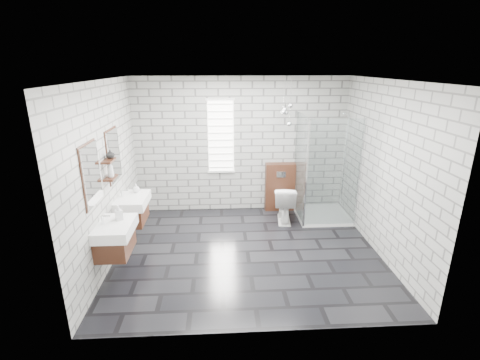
{
  "coord_description": "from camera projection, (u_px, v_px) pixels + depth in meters",
  "views": [
    {
      "loc": [
        -0.41,
        -5.0,
        2.91
      ],
      "look_at": [
        -0.1,
        0.35,
        1.12
      ],
      "focal_mm": 26.0,
      "sensor_mm": 36.0,
      "label": 1
    }
  ],
  "objects": [
    {
      "name": "pendant_cluster",
      "position": [
        287.0,
        112.0,
        6.37
      ],
      "size": [
        0.24,
        0.25,
        0.89
      ],
      "color": "silver",
      "rests_on": "ceiling"
    },
    {
      "name": "vase",
      "position": [
        110.0,
        154.0,
        5.07
      ],
      "size": [
        0.15,
        0.15,
        0.13
      ],
      "primitive_type": "imported",
      "rotation": [
        0.0,
        0.0,
        0.28
      ],
      "color": "#B2B2B2",
      "rests_on": "shelf_upper"
    },
    {
      "name": "wall_right",
      "position": [
        384.0,
        170.0,
        5.36
      ],
      "size": [
        0.02,
        3.6,
        2.7
      ],
      "primitive_type": "cube",
      "color": "#A6A6A1",
      "rests_on": "floor"
    },
    {
      "name": "vanity_left",
      "position": [
        112.0,
        230.0,
        4.75
      ],
      "size": [
        0.47,
        0.7,
        1.57
      ],
      "color": "#442315",
      "rests_on": "wall_left"
    },
    {
      "name": "toilet",
      "position": [
        284.0,
        203.0,
        6.7
      ],
      "size": [
        0.48,
        0.75,
        0.72
      ],
      "primitive_type": "imported",
      "rotation": [
        0.0,
        0.0,
        3.02
      ],
      "color": "white",
      "rests_on": "floor"
    },
    {
      "name": "soap_bottle_b",
      "position": [
        136.0,
        188.0,
        5.84
      ],
      "size": [
        0.13,
        0.13,
        0.15
      ],
      "primitive_type": "imported",
      "rotation": [
        0.0,
        0.0,
        0.08
      ],
      "color": "#B2B2B2",
      "rests_on": "vanity_right"
    },
    {
      "name": "wall_left",
      "position": [
        106.0,
        175.0,
        5.13
      ],
      "size": [
        0.02,
        3.6,
        2.7
      ],
      "primitive_type": "cube",
      "color": "#A6A6A1",
      "rests_on": "floor"
    },
    {
      "name": "soap_bottle_a",
      "position": [
        119.0,
        212.0,
        4.81
      ],
      "size": [
        0.13,
        0.13,
        0.21
      ],
      "primitive_type": "imported",
      "rotation": [
        0.0,
        0.0,
        0.43
      ],
      "color": "#B2B2B2",
      "rests_on": "vanity_left"
    },
    {
      "name": "shelf_lower",
      "position": [
        111.0,
        178.0,
        5.1
      ],
      "size": [
        0.14,
        0.3,
        0.03
      ],
      "primitive_type": "cube",
      "color": "#442315",
      "rests_on": "wall_left"
    },
    {
      "name": "cistern_panel",
      "position": [
        280.0,
        187.0,
        7.17
      ],
      "size": [
        0.6,
        0.2,
        1.0
      ],
      "primitive_type": "cube",
      "color": "#442315",
      "rests_on": "floor"
    },
    {
      "name": "wall_front",
      "position": [
        262.0,
        225.0,
        3.53
      ],
      "size": [
        4.2,
        0.02,
        2.7
      ],
      "primitive_type": "cube",
      "color": "#A6A6A1",
      "rests_on": "floor"
    },
    {
      "name": "floor",
      "position": [
        247.0,
        252.0,
        5.68
      ],
      "size": [
        4.2,
        3.6,
        0.02
      ],
      "primitive_type": "cube",
      "color": "black",
      "rests_on": "ground"
    },
    {
      "name": "shower_enclosure",
      "position": [
        320.0,
        195.0,
        6.72
      ],
      "size": [
        1.0,
        1.0,
        2.03
      ],
      "color": "white",
      "rests_on": "floor"
    },
    {
      "name": "shelf_upper",
      "position": [
        109.0,
        161.0,
        5.02
      ],
      "size": [
        0.14,
        0.3,
        0.03
      ],
      "primitive_type": "cube",
      "color": "#442315",
      "rests_on": "wall_left"
    },
    {
      "name": "soap_bottle_c",
      "position": [
        110.0,
        169.0,
        5.05
      ],
      "size": [
        0.11,
        0.11,
        0.24
      ],
      "primitive_type": "imported",
      "rotation": [
        0.0,
        0.0,
        -0.17
      ],
      "color": "#B2B2B2",
      "rests_on": "shelf_lower"
    },
    {
      "name": "wall_back",
      "position": [
        241.0,
        146.0,
        6.96
      ],
      "size": [
        4.2,
        0.02,
        2.7
      ],
      "primitive_type": "cube",
      "color": "#A6A6A1",
      "rests_on": "floor"
    },
    {
      "name": "vanity_right",
      "position": [
        130.0,
        202.0,
        5.7
      ],
      "size": [
        0.47,
        0.7,
        1.57
      ],
      "color": "#442315",
      "rests_on": "wall_left"
    },
    {
      "name": "window",
      "position": [
        221.0,
        136.0,
        6.85
      ],
      "size": [
        0.56,
        0.05,
        1.48
      ],
      "color": "white",
      "rests_on": "wall_back"
    },
    {
      "name": "flush_plate",
      "position": [
        281.0,
        174.0,
        6.98
      ],
      "size": [
        0.18,
        0.01,
        0.12
      ],
      "primitive_type": "cube",
      "color": "silver",
      "rests_on": "cistern_panel"
    },
    {
      "name": "ceiling",
      "position": [
        249.0,
        79.0,
        4.82
      ],
      "size": [
        4.2,
        3.6,
        0.02
      ],
      "primitive_type": "cube",
      "color": "white",
      "rests_on": "wall_back"
    }
  ]
}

